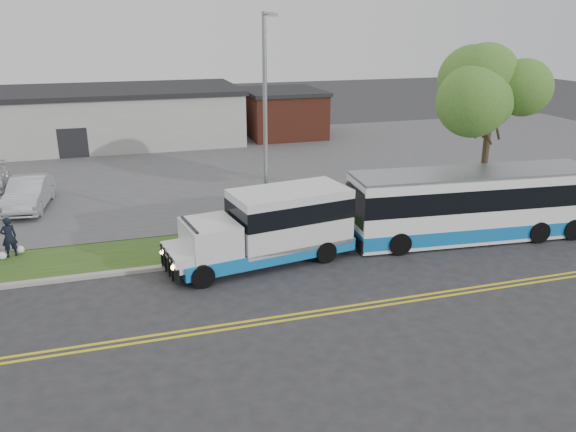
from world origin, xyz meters
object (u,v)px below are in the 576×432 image
object	(u,v)px
pedestrian	(9,237)
parked_car_a	(29,193)
transit_bus	(473,204)
tree_east	(493,90)
shuttle_bus	(273,224)
streetlight_near	(266,124)

from	to	relation	value
pedestrian	parked_car_a	size ratio (longest dim) A/B	0.34
transit_bus	tree_east	bearing A→B (deg)	53.37
shuttle_bus	pedestrian	size ratio (longest dim) A/B	4.64
streetlight_near	parked_car_a	world-z (taller)	streetlight_near
shuttle_bus	transit_bus	xyz separation A→B (m)	(9.17, -0.12, 0.01)
tree_east	pedestrian	world-z (taller)	tree_east
shuttle_bus	parked_car_a	world-z (taller)	shuttle_bus
parked_car_a	shuttle_bus	bearing A→B (deg)	-37.83
shuttle_bus	transit_bus	bearing A→B (deg)	-10.06
tree_east	shuttle_bus	distance (m)	12.42
transit_bus	parked_car_a	size ratio (longest dim) A/B	2.30
streetlight_near	tree_east	bearing A→B (deg)	1.42
tree_east	shuttle_bus	bearing A→B (deg)	-168.56
tree_east	transit_bus	world-z (taller)	tree_east
pedestrian	parked_car_a	world-z (taller)	pedestrian
streetlight_near	parked_car_a	distance (m)	13.84
tree_east	pedestrian	size ratio (longest dim) A/B	4.95
transit_bus	parked_car_a	bearing A→B (deg)	157.58
streetlight_near	shuttle_bus	bearing A→B (deg)	-97.96
parked_car_a	pedestrian	bearing A→B (deg)	-83.74
streetlight_near	shuttle_bus	distance (m)	4.21
pedestrian	shuttle_bus	bearing A→B (deg)	140.56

